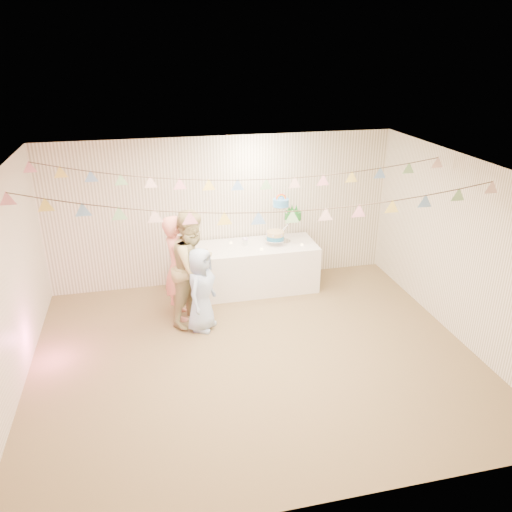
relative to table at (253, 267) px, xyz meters
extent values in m
plane|color=brown|center=(-0.43, -2.02, -0.41)|extent=(6.00, 6.00, 0.00)
plane|color=silver|center=(-0.43, -2.02, 2.19)|extent=(6.00, 6.00, 0.00)
plane|color=white|center=(-0.43, 0.48, 0.89)|extent=(6.00, 6.00, 0.00)
plane|color=white|center=(-0.43, -4.52, 0.89)|extent=(6.00, 6.00, 0.00)
plane|color=white|center=(-3.43, -2.02, 0.89)|extent=(5.00, 5.00, 0.00)
plane|color=white|center=(2.57, -2.02, 0.89)|extent=(5.00, 5.00, 0.00)
cube|color=white|center=(0.00, 0.00, 0.00)|extent=(2.17, 0.87, 0.81)
cylinder|color=white|center=(-0.46, -0.05, 0.35)|extent=(0.30, 0.30, 0.02)
imported|color=#E98A7A|center=(-1.33, -0.69, 0.43)|extent=(0.42, 0.63, 1.68)
imported|color=tan|center=(-1.10, -0.85, 0.49)|extent=(1.08, 1.10, 1.79)
imported|color=#9DB7DF|center=(-1.04, -1.12, 0.24)|extent=(0.68, 0.76, 1.30)
cylinder|color=#FFD88C|center=(-0.80, -0.15, 0.42)|extent=(0.04, 0.04, 0.03)
cylinder|color=#FFD88C|center=(-0.35, 0.18, 0.42)|extent=(0.04, 0.04, 0.03)
cylinder|color=#FFD88C|center=(0.10, -0.22, 0.42)|extent=(0.04, 0.04, 0.03)
cylinder|color=#FFD88C|center=(0.35, 0.22, 0.42)|extent=(0.04, 0.04, 0.03)
cylinder|color=#FFD88C|center=(0.82, -0.18, 0.42)|extent=(0.04, 0.04, 0.03)
camera|label=1|loc=(-1.71, -7.69, 3.59)|focal=35.00mm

